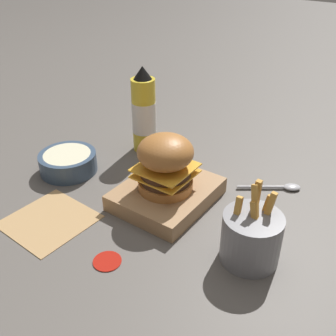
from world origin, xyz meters
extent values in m
plane|color=#5B5651|center=(0.00, 0.00, 0.00)|extent=(6.00, 6.00, 0.00)
cube|color=#A37A51|center=(-0.03, 0.00, 0.02)|extent=(0.22, 0.18, 0.04)
cylinder|color=#AD6B33|center=(-0.04, 0.00, 0.05)|extent=(0.12, 0.12, 0.02)
cylinder|color=#422819|center=(-0.04, 0.00, 0.07)|extent=(0.11, 0.11, 0.01)
cube|color=gold|center=(-0.04, 0.00, 0.07)|extent=(0.11, 0.11, 0.00)
cylinder|color=#422819|center=(-0.04, 0.00, 0.08)|extent=(0.11, 0.11, 0.01)
cube|color=gold|center=(-0.04, 0.00, 0.09)|extent=(0.11, 0.11, 0.00)
ellipsoid|color=#AD6B33|center=(-0.04, 0.00, 0.13)|extent=(0.12, 0.12, 0.07)
cylinder|color=yellow|center=(0.13, 0.19, 0.10)|extent=(0.06, 0.06, 0.20)
cylinder|color=white|center=(0.13, 0.19, 0.10)|extent=(0.06, 0.06, 0.08)
cone|color=black|center=(0.13, 0.19, 0.22)|extent=(0.05, 0.05, 0.03)
cylinder|color=slate|center=(-0.09, -0.23, 0.05)|extent=(0.11, 0.11, 0.10)
cube|color=gold|center=(-0.06, -0.24, 0.09)|extent=(0.03, 0.02, 0.07)
cube|color=gold|center=(-0.07, -0.22, 0.11)|extent=(0.01, 0.01, 0.10)
cube|color=gold|center=(-0.09, -0.23, 0.11)|extent=(0.04, 0.03, 0.09)
cube|color=gold|center=(-0.09, -0.23, 0.09)|extent=(0.02, 0.03, 0.07)
cube|color=gold|center=(-0.07, -0.24, 0.10)|extent=(0.02, 0.02, 0.08)
cube|color=gold|center=(-0.10, -0.20, 0.09)|extent=(0.03, 0.01, 0.07)
cylinder|color=#384C66|center=(-0.07, 0.28, 0.02)|extent=(0.14, 0.14, 0.05)
cylinder|color=beige|center=(-0.07, 0.28, 0.05)|extent=(0.12, 0.12, 0.01)
cylinder|color=#B2B2B7|center=(0.13, -0.15, 0.01)|extent=(0.07, 0.09, 0.01)
ellipsoid|color=#B2B2B7|center=(0.18, -0.21, 0.01)|extent=(0.05, 0.05, 0.01)
cylinder|color=#B21E14|center=(-0.25, -0.02, 0.00)|extent=(0.05, 0.05, 0.00)
cube|color=tan|center=(-0.23, 0.16, 0.00)|extent=(0.17, 0.17, 0.00)
camera|label=1|loc=(-0.61, -0.42, 0.52)|focal=42.00mm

